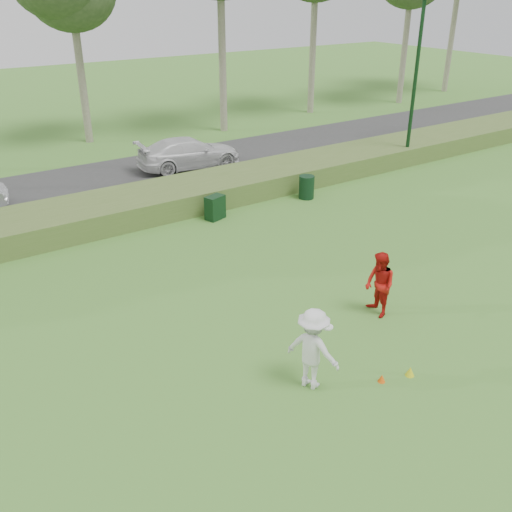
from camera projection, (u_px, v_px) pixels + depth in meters
ground at (346, 361)px, 14.14m from camera, size 120.00×120.00×0.00m
reed_strip at (145, 203)px, 22.92m from camera, size 80.00×3.00×0.90m
park_road at (102, 181)px, 26.84m from camera, size 80.00×6.00×0.06m
lamp_post at (419, 49)px, 26.96m from camera, size 0.70×0.70×8.18m
player_white at (313, 349)px, 12.88m from camera, size 1.20×1.49×2.01m
player_red at (380, 285)px, 15.75m from camera, size 0.89×1.04×1.88m
cone_orange at (382, 378)px, 13.38m from camera, size 0.18×0.18×0.20m
cone_yellow at (410, 371)px, 13.58m from camera, size 0.22×0.22×0.24m
utility_cabinet at (215, 208)px, 22.42m from camera, size 0.87×0.68×0.95m
trash_bin at (307, 187)px, 24.57m from camera, size 0.81×0.81×0.99m
car_right at (189, 153)px, 28.32m from camera, size 5.36×2.69×1.50m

